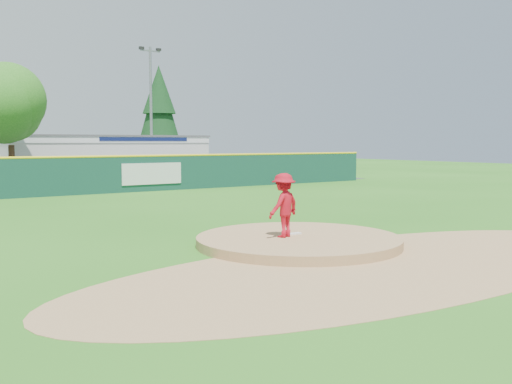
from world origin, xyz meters
TOP-DOWN VIEW (x-y plane):
  - ground at (0.00, 0.00)m, footprint 120.00×120.00m
  - pitchers_mound at (0.00, 0.00)m, footprint 5.50×5.50m
  - pitching_rubber at (0.00, 0.30)m, footprint 0.60×0.15m
  - infield_dirt_arc at (0.00, -3.00)m, footprint 15.40×15.40m
  - parking_lot at (0.00, 27.00)m, footprint 44.00×16.00m
  - pitcher at (-0.41, 0.13)m, footprint 1.23×0.92m
  - pool_building_grp at (6.00, 31.99)m, footprint 15.20×8.20m
  - fence_banners at (-2.50, 17.92)m, footprint 16.50×0.04m
  - outfield_fence at (0.00, 18.00)m, footprint 40.00×0.14m
  - deciduous_tree at (-2.00, 25.00)m, footprint 5.60×5.60m
  - conifer_tree at (13.00, 36.00)m, footprint 4.40×4.40m
  - light_pole_right at (9.00, 29.00)m, footprint 1.75×0.25m

SIDE VIEW (x-z plane):
  - ground at x=0.00m, z-range 0.00..0.00m
  - pitchers_mound at x=0.00m, z-range -0.25..0.25m
  - infield_dirt_arc at x=0.00m, z-range 0.00..0.01m
  - parking_lot at x=0.00m, z-range 0.00..0.02m
  - pitching_rubber at x=0.00m, z-range 0.25..0.29m
  - fence_banners at x=-2.50m, z-range 0.40..1.60m
  - outfield_fence at x=0.00m, z-range 0.05..2.12m
  - pitcher at x=-0.41m, z-range 0.25..1.95m
  - pool_building_grp at x=6.00m, z-range 0.01..3.32m
  - deciduous_tree at x=-2.00m, z-range 0.87..8.23m
  - conifer_tree at x=13.00m, z-range 0.79..10.29m
  - light_pole_right at x=9.00m, z-range 0.54..10.54m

